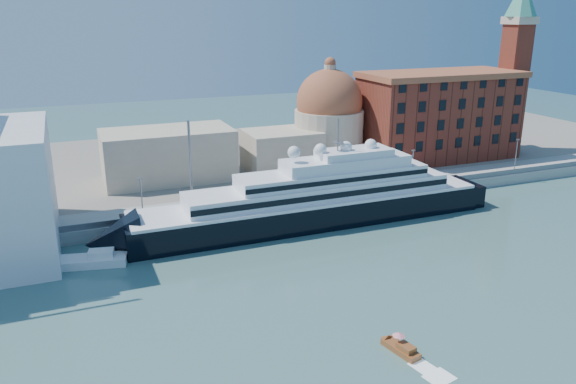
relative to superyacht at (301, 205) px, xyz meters
name	(u,v)px	position (x,y,z in m)	size (l,w,h in m)	color
ground	(361,272)	(0.85, -23.00, -4.18)	(400.00, 400.00, 0.00)	#365E5D
quay	(284,202)	(0.85, 11.00, -2.93)	(180.00, 10.00, 2.50)	gray
land	(230,159)	(0.85, 52.00, -3.18)	(260.00, 72.00, 2.00)	slate
quay_fence	(292,200)	(0.85, 6.50, -1.08)	(180.00, 0.10, 1.20)	slate
superyacht	(301,205)	(0.00, 0.00, 0.00)	(81.10, 11.24, 24.24)	black
service_barge	(91,261)	(-39.58, -3.94, -3.40)	(12.74, 6.46, 2.74)	white
water_taxi	(402,348)	(-5.54, -44.73, -3.57)	(2.88, 5.60, 2.54)	brown
warehouse	(439,115)	(52.85, 29.00, 9.61)	(43.00, 19.00, 23.25)	maroon
campanile	(516,55)	(76.85, 29.00, 24.57)	(8.40, 8.40, 47.00)	maroon
church	(273,134)	(7.24, 34.72, 6.72)	(66.00, 18.00, 25.50)	beige
lamp_posts	(228,171)	(-11.82, 9.27, 5.66)	(120.80, 2.40, 18.00)	slate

